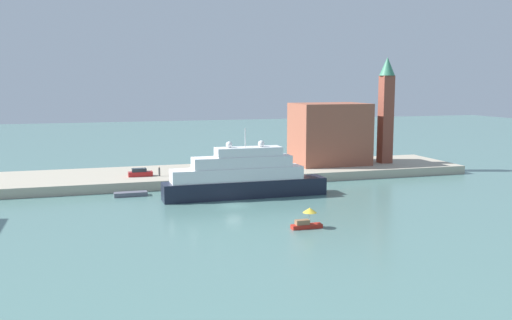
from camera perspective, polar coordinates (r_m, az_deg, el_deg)
ground at (r=88.78m, az=-2.27°, el=-4.71°), size 400.00×400.00×0.00m
quay_dock at (r=113.37m, az=-5.55°, el=-1.52°), size 110.00×19.68×1.76m
large_yacht at (r=94.93m, az=-1.34°, el=-1.78°), size 28.09×4.47×11.75m
small_motorboat at (r=75.50m, az=5.21°, el=-6.06°), size 4.21×1.89×2.79m
work_barge at (r=98.63m, az=-12.65°, el=-3.40°), size 5.59×1.89×0.72m
harbor_building at (r=122.49m, az=7.49°, el=2.67°), size 15.42×11.38×13.16m
bell_tower at (r=125.88m, az=13.10°, el=5.39°), size 3.36×3.36×23.04m
parked_car at (r=108.08m, az=-11.73°, el=-1.29°), size 4.52×1.66×1.52m
person_figure at (r=107.53m, az=-9.82°, el=-1.18°), size 0.36×0.36×1.83m
mooring_bollard at (r=105.63m, az=-3.66°, el=-1.47°), size 0.53×0.53×0.87m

